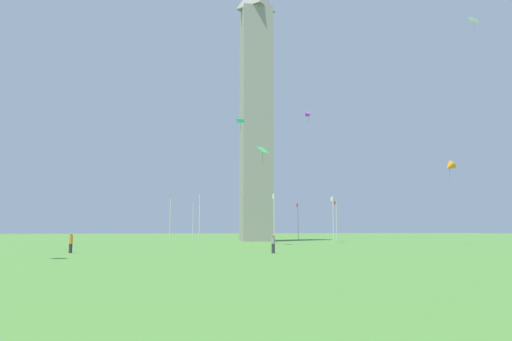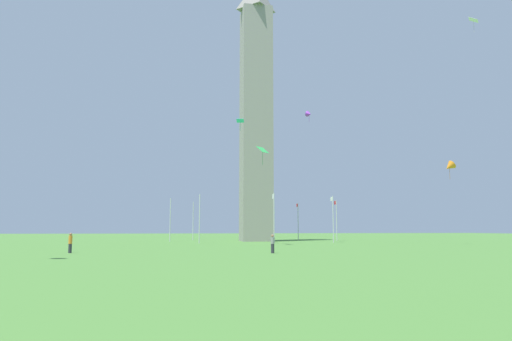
# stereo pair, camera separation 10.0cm
# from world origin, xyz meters

# --- Properties ---
(ground_plane) EXTENTS (260.00, 260.00, 0.00)m
(ground_plane) POSITION_xyz_m (0.00, 0.00, 0.00)
(ground_plane) COLOR #477A33
(obelisk_monument) EXTENTS (5.12, 5.12, 46.51)m
(obelisk_monument) POSITION_xyz_m (0.00, 0.00, 23.26)
(obelisk_monument) COLOR gray
(obelisk_monument) RESTS_ON ground
(flagpole_n) EXTENTS (1.12, 0.14, 7.11)m
(flagpole_n) POSITION_xyz_m (14.42, 0.00, 3.93)
(flagpole_n) COLOR silver
(flagpole_n) RESTS_ON ground
(flagpole_ne) EXTENTS (1.12, 0.14, 7.11)m
(flagpole_ne) POSITION_xyz_m (10.21, 10.15, 3.93)
(flagpole_ne) COLOR silver
(flagpole_ne) RESTS_ON ground
(flagpole_e) EXTENTS (1.12, 0.14, 7.11)m
(flagpole_e) POSITION_xyz_m (0.07, 14.35, 3.93)
(flagpole_e) COLOR silver
(flagpole_e) RESTS_ON ground
(flagpole_se) EXTENTS (1.12, 0.14, 7.11)m
(flagpole_se) POSITION_xyz_m (-10.08, 10.15, 3.93)
(flagpole_se) COLOR silver
(flagpole_se) RESTS_ON ground
(flagpole_s) EXTENTS (1.12, 0.14, 7.11)m
(flagpole_s) POSITION_xyz_m (-14.28, 0.00, 3.93)
(flagpole_s) COLOR silver
(flagpole_s) RESTS_ON ground
(flagpole_sw) EXTENTS (1.12, 0.14, 7.11)m
(flagpole_sw) POSITION_xyz_m (-10.08, -10.15, 3.93)
(flagpole_sw) COLOR silver
(flagpole_sw) RESTS_ON ground
(flagpole_w) EXTENTS (1.12, 0.14, 7.11)m
(flagpole_w) POSITION_xyz_m (0.07, -14.35, 3.93)
(flagpole_w) COLOR silver
(flagpole_w) RESTS_ON ground
(flagpole_nw) EXTENTS (1.12, 0.14, 7.11)m
(flagpole_nw) POSITION_xyz_m (10.21, -10.15, 3.93)
(flagpole_nw) COLOR silver
(flagpole_nw) RESTS_ON ground
(person_gray_shirt) EXTENTS (0.32, 0.32, 1.62)m
(person_gray_shirt) POSITION_xyz_m (-38.61, 5.45, 0.80)
(person_gray_shirt) COLOR #2D2D38
(person_gray_shirt) RESTS_ON ground
(person_orange_shirt) EXTENTS (0.32, 0.32, 1.75)m
(person_orange_shirt) POSITION_xyz_m (-35.22, 22.82, 0.87)
(person_orange_shirt) COLOR #2D2D38
(person_orange_shirt) RESTS_ON ground
(kite_green_diamond) EXTENTS (1.79, 1.82, 2.45)m
(kite_green_diamond) POSITION_xyz_m (-19.30, 2.58, 12.32)
(kite_green_diamond) COLOR green
(kite_orange_delta) EXTENTS (1.28, 1.66, 2.57)m
(kite_orange_delta) POSITION_xyz_m (-21.23, -22.94, 10.49)
(kite_orange_delta) COLOR orange
(kite_white_diamond) EXTENTS (1.72, 1.70, 2.12)m
(kite_white_diamond) POSITION_xyz_m (-23.44, -26.30, 30.65)
(kite_white_diamond) COLOR white
(kite_purple_delta) EXTENTS (1.34, 1.29, 1.82)m
(kite_purple_delta) POSITION_xyz_m (-8.69, -7.00, 20.17)
(kite_purple_delta) COLOR purple
(kite_cyan_diamond) EXTENTS (1.20, 1.23, 1.64)m
(kite_cyan_diamond) POSITION_xyz_m (-13.39, 4.71, 17.48)
(kite_cyan_diamond) COLOR #33C6D1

